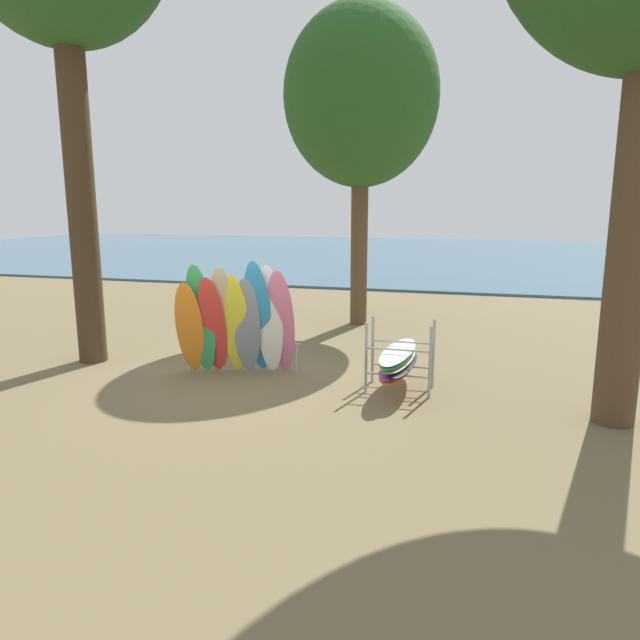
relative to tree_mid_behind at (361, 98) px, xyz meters
The scene contains 5 objects.
ground_plane 8.42m from the tree_mid_behind, 100.48° to the right, with size 80.00×80.00×0.00m, color brown.
lake_water 24.96m from the tree_mid_behind, 92.56° to the left, with size 80.00×36.00×0.10m, color #38607A.
tree_mid_behind is the anchor object (origin of this frame).
leaning_board_pile 7.49m from the tree_mid_behind, 102.19° to the right, with size 2.32×1.32×2.25m.
board_storage_rack 8.00m from the tree_mid_behind, 70.77° to the right, with size 1.15×2.12×1.25m.
Camera 1 is at (4.41, -9.54, 3.21)m, focal length 32.37 mm.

